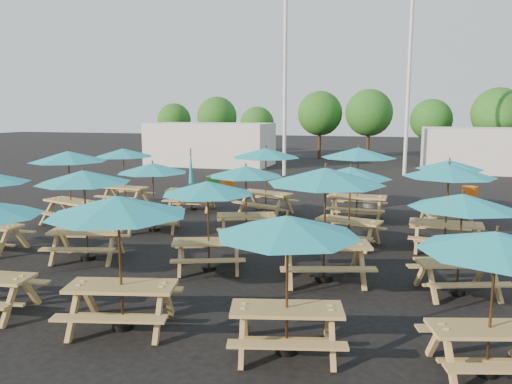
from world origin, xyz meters
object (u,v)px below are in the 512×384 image
(picnic_unit_2, at_px, (68,160))
(picnic_unit_10, at_px, (246,174))
(waste_bin_0, at_px, (212,187))
(picnic_unit_6, at_px, (153,171))
(picnic_unit_17, at_px, (462,206))
(picnic_unit_3, at_px, (123,155))
(picnic_unit_12, at_px, (288,232))
(picnic_unit_9, at_px, (208,192))
(picnic_unit_16, at_px, (496,249))
(picnic_unit_5, at_px, (84,181))
(picnic_unit_11, at_px, (266,156))
(picnic_unit_18, at_px, (449,175))
(picnic_unit_7, at_px, (191,185))
(waste_bin_3, at_px, (469,199))
(waste_bin_2, at_px, (371,195))
(picnic_unit_8, at_px, (118,212))
(picnic_unit_15, at_px, (358,156))
(picnic_unit_19, at_px, (449,168))
(picnic_unit_14, at_px, (350,176))
(picnic_unit_13, at_px, (325,181))
(waste_bin_1, at_px, (228,189))

(picnic_unit_2, relative_size, picnic_unit_10, 1.11)
(picnic_unit_2, height_order, waste_bin_0, picnic_unit_2)
(picnic_unit_6, relative_size, picnic_unit_17, 0.99)
(picnic_unit_3, distance_m, picnic_unit_12, 12.95)
(picnic_unit_9, relative_size, picnic_unit_16, 1.06)
(picnic_unit_5, bearing_deg, picnic_unit_16, -34.59)
(picnic_unit_11, relative_size, picnic_unit_18, 1.24)
(picnic_unit_2, xyz_separation_m, picnic_unit_11, (5.51, 3.32, -0.02))
(picnic_unit_7, relative_size, picnic_unit_17, 0.87)
(picnic_unit_6, height_order, picnic_unit_17, picnic_unit_6)
(picnic_unit_11, distance_m, picnic_unit_12, 10.18)
(picnic_unit_3, xyz_separation_m, picnic_unit_16, (11.33, -9.58, -0.15))
(picnic_unit_16, relative_size, waste_bin_3, 2.84)
(waste_bin_2, bearing_deg, picnic_unit_8, -105.34)
(picnic_unit_17, bearing_deg, picnic_unit_16, -107.10)
(picnic_unit_10, distance_m, picnic_unit_15, 4.42)
(picnic_unit_3, xyz_separation_m, picnic_unit_19, (11.55, 0.17, -0.12))
(picnic_unit_16, xyz_separation_m, picnic_unit_19, (0.21, 9.75, 0.03))
(picnic_unit_11, distance_m, waste_bin_0, 4.43)
(picnic_unit_19, bearing_deg, waste_bin_3, 53.67)
(picnic_unit_16, bearing_deg, waste_bin_3, 69.04)
(picnic_unit_9, xyz_separation_m, waste_bin_2, (3.07, 8.78, -1.37))
(picnic_unit_10, xyz_separation_m, picnic_unit_14, (2.89, 0.04, 0.05))
(picnic_unit_8, bearing_deg, picnic_unit_13, 35.87)
(picnic_unit_6, distance_m, picnic_unit_14, 5.82)
(waste_bin_3, bearing_deg, picnic_unit_19, -111.23)
(picnic_unit_7, bearing_deg, picnic_unit_16, -55.67)
(picnic_unit_14, distance_m, picnic_unit_16, 6.70)
(picnic_unit_13, bearing_deg, picnic_unit_15, 72.44)
(picnic_unit_13, bearing_deg, picnic_unit_16, -65.73)
(picnic_unit_2, height_order, waste_bin_2, picnic_unit_2)
(picnic_unit_2, xyz_separation_m, picnic_unit_3, (-0.06, 3.33, -0.14))
(picnic_unit_7, relative_size, picnic_unit_19, 0.88)
(picnic_unit_14, distance_m, picnic_unit_17, 3.92)
(picnic_unit_11, xyz_separation_m, waste_bin_1, (-2.26, 2.42, -1.61))
(picnic_unit_6, xyz_separation_m, picnic_unit_10, (2.94, -0.08, 0.01))
(picnic_unit_7, distance_m, picnic_unit_15, 6.07)
(picnic_unit_3, height_order, picnic_unit_18, picnic_unit_18)
(picnic_unit_9, xyz_separation_m, picnic_unit_11, (-0.39, 6.38, 0.25))
(picnic_unit_9, xyz_separation_m, picnic_unit_19, (5.58, 6.56, 0.01))
(waste_bin_1, bearing_deg, waste_bin_0, 157.50)
(picnic_unit_2, distance_m, picnic_unit_3, 3.34)
(picnic_unit_15, relative_size, waste_bin_0, 2.83)
(picnic_unit_2, xyz_separation_m, picnic_unit_18, (11.18, 0.10, -0.08))
(picnic_unit_2, bearing_deg, picnic_unit_13, -2.68)
(picnic_unit_8, xyz_separation_m, picnic_unit_19, (5.82, 9.85, -0.17))
(picnic_unit_3, height_order, picnic_unit_9, picnic_unit_3)
(picnic_unit_19, bearing_deg, waste_bin_0, 148.97)
(picnic_unit_16, xyz_separation_m, waste_bin_3, (1.18, 12.24, -1.34))
(waste_bin_0, bearing_deg, picnic_unit_8, -75.47)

